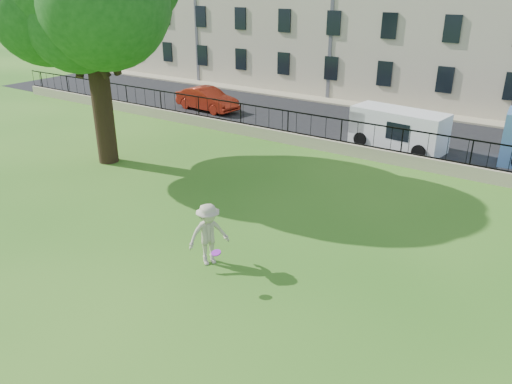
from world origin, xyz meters
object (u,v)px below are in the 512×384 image
Objects in this scene: frisbee at (216,253)px; red_sedan at (207,99)px; white_van at (398,129)px; man at (209,234)px.

frisbee is 20.52m from red_sedan.
red_sedan is 13.03m from white_van.
red_sedan is 0.96× the size of white_van.
white_van is (0.75, 14.08, 0.01)m from man.
man is 14.10m from white_van.
white_van is at bearing 90.75° from frisbee.
red_sedan is (-12.25, 14.87, -0.23)m from man.
white_van reaches higher than red_sedan.
white_van is (-0.19, 14.91, -0.08)m from frisbee.
man is 0.43× the size of red_sedan.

